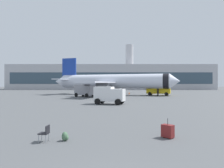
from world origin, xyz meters
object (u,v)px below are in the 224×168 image
safety_cone_near (129,93)px  safety_cone_mid (154,93)px  cargo_van (109,94)px  gate_chair (45,132)px  traveller_backpack (65,136)px  service_truck (84,90)px  rolling_suitcase (167,131)px  fuel_truck (158,89)px  airplane_at_gate (112,82)px

safety_cone_near → safety_cone_mid: safety_cone_near is taller
cargo_van → gate_chair: cargo_van is taller
safety_cone_near → traveller_backpack: 49.05m
service_truck → rolling_suitcase: (9.49, -35.98, -1.22)m
fuel_truck → safety_cone_near: fuel_truck is taller
cargo_van → safety_cone_mid: size_ratio=7.01×
rolling_suitcase → safety_cone_mid: bearing=79.2°
service_truck → airplane_at_gate: bearing=52.4°
traveller_backpack → fuel_truck: bearing=71.1°
cargo_van → rolling_suitcase: (3.55, -19.00, -1.06)m
cargo_van → rolling_suitcase: bearing=-79.4°
safety_cone_mid → rolling_suitcase: (-9.65, -50.38, 0.05)m
airplane_at_gate → service_truck: (-6.41, -8.33, -2.05)m
safety_cone_near → rolling_suitcase: size_ratio=0.71×
cargo_van → safety_cone_mid: 34.06m
service_truck → gate_chair: bearing=-85.6°
fuel_truck → rolling_suitcase: (-8.95, -42.03, -1.38)m
safety_cone_mid → gate_chair: gate_chair is taller
safety_cone_near → safety_cone_mid: size_ratio=1.14×
airplane_at_gate → traveller_backpack: airplane_at_gate is taller
fuel_truck → traveller_backpack: (-14.58, -42.62, -1.54)m
cargo_van → rolling_suitcase: cargo_van is taller
service_truck → traveller_backpack: 36.80m
airplane_at_gate → rolling_suitcase: size_ratio=31.75×
safety_cone_mid → rolling_suitcase: rolling_suitcase is taller
safety_cone_mid → traveller_backpack: safety_cone_mid is taller
safety_cone_mid → fuel_truck: bearing=-94.8°
service_truck → fuel_truck: (18.44, 6.05, 0.16)m
traveller_backpack → airplane_at_gate: bearing=86.7°
traveller_backpack → gate_chair: bearing=-169.8°
gate_chair → rolling_suitcase: bearing=6.6°
traveller_backpack → rolling_suitcase: bearing=6.0°
safety_cone_mid → safety_cone_near: bearing=-162.3°
fuel_truck → rolling_suitcase: 43.00m
fuel_truck → safety_cone_near: bearing=140.5°
airplane_at_gate → safety_cone_mid: size_ratio=51.15×
airplane_at_gate → fuel_truck: size_ratio=5.41×
airplane_at_gate → gate_chair: size_ratio=40.61×
airplane_at_gate → service_truck: bearing=-127.6°
airplane_at_gate → gate_chair: airplane_at_gate is taller
rolling_suitcase → traveller_backpack: 5.67m
airplane_at_gate → traveller_backpack: (-2.56, -44.91, -3.42)m
safety_cone_mid → traveller_backpack: size_ratio=1.42×
fuel_truck → safety_cone_near: (-7.10, 5.85, -1.39)m
fuel_truck → traveller_backpack: fuel_truck is taller
service_truck → safety_cone_near: bearing=46.4°
traveller_backpack → safety_cone_near: bearing=81.2°
safety_cone_near → safety_cone_mid: bearing=17.7°
gate_chair → safety_cone_mid: bearing=72.3°
airplane_at_gate → fuel_truck: 12.39m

